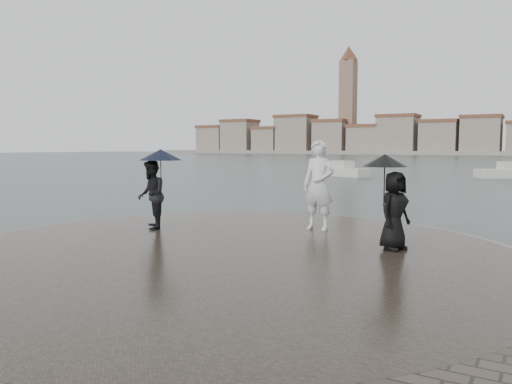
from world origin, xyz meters
The scene contains 7 objects.
ground centered at (0.00, 0.00, 0.00)m, with size 400.00×400.00×0.00m, color #2B3835.
kerb_ring centered at (0.00, 3.50, 0.16)m, with size 12.50×12.50×0.32m, color gray.
quay_tip centered at (0.00, 3.50, 0.18)m, with size 11.90×11.90×0.36m, color #2D261E.
statue centered at (0.64, 6.84, 1.49)m, with size 0.83×0.54×2.27m, color white.
visitor_left centered at (-3.02, 4.80, 1.50)m, with size 1.33×1.19×2.04m.
visitor_right centered at (2.90, 5.33, 1.43)m, with size 1.09×1.02×1.95m.
far_skyline centered at (-6.29, 160.71, 5.61)m, with size 260.00×20.00×37.00m.
Camera 1 is at (5.61, -4.80, 2.46)m, focal length 35.00 mm.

